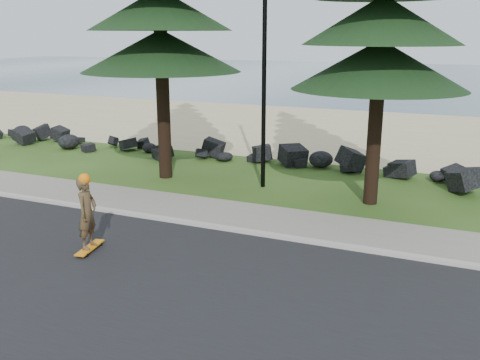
# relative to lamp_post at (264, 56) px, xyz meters

# --- Properties ---
(ground) EXTENTS (160.00, 160.00, 0.00)m
(ground) POSITION_rel_lamp_post_xyz_m (0.00, -3.20, -4.13)
(ground) COLOR #2B4716
(ground) RESTS_ON ground
(road) EXTENTS (160.00, 7.00, 0.02)m
(road) POSITION_rel_lamp_post_xyz_m (0.00, -7.70, -4.12)
(road) COLOR black
(road) RESTS_ON ground
(kerb) EXTENTS (160.00, 0.20, 0.10)m
(kerb) POSITION_rel_lamp_post_xyz_m (0.00, -4.10, -4.08)
(kerb) COLOR #AEA79D
(kerb) RESTS_ON ground
(sidewalk) EXTENTS (160.00, 2.00, 0.08)m
(sidewalk) POSITION_rel_lamp_post_xyz_m (0.00, -3.00, -4.09)
(sidewalk) COLOR slate
(sidewalk) RESTS_ON ground
(beach_sand) EXTENTS (160.00, 15.00, 0.01)m
(beach_sand) POSITION_rel_lamp_post_xyz_m (0.00, 11.30, -4.13)
(beach_sand) COLOR tan
(beach_sand) RESTS_ON ground
(ocean) EXTENTS (160.00, 58.00, 0.01)m
(ocean) POSITION_rel_lamp_post_xyz_m (0.00, 47.80, -4.13)
(ocean) COLOR #38566B
(ocean) RESTS_ON ground
(seawall_boulders) EXTENTS (60.00, 2.40, 1.10)m
(seawall_boulders) POSITION_rel_lamp_post_xyz_m (0.00, 2.40, -4.13)
(seawall_boulders) COLOR black
(seawall_boulders) RESTS_ON ground
(lamp_post) EXTENTS (0.25, 0.14, 8.14)m
(lamp_post) POSITION_rel_lamp_post_xyz_m (0.00, 0.00, 0.00)
(lamp_post) COLOR black
(lamp_post) RESTS_ON ground
(skateboarder) EXTENTS (0.49, 1.00, 1.82)m
(skateboarder) POSITION_rel_lamp_post_xyz_m (-1.72, -6.54, -3.22)
(skateboarder) COLOR orange
(skateboarder) RESTS_ON ground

